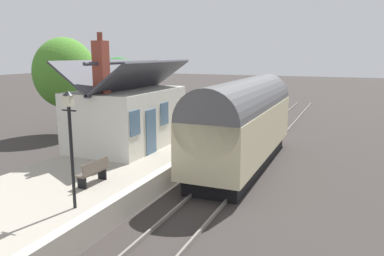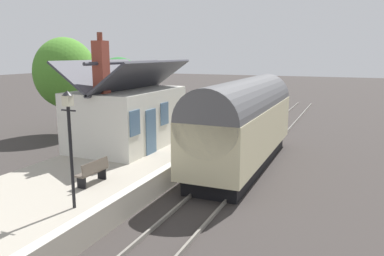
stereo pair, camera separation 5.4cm
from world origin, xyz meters
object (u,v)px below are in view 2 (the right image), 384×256
Objects in this scene: planter_bench_left at (244,111)px; station_sign_board at (235,103)px; lamp_post_platform at (69,127)px; bench_by_lamp at (213,116)px; planter_edge_near at (187,114)px; station_building at (128,115)px; planter_by_door at (206,119)px; bench_mid_platform at (233,108)px; bench_platform_end at (93,171)px; tree_behind_building at (65,73)px; tree_mid_background at (119,77)px; train at (243,122)px.

planter_bench_left is 0.60× the size of station_sign_board.
lamp_post_platform is at bearing -179.92° from station_sign_board.
planter_edge_near is (0.88, 2.31, -0.13)m from bench_by_lamp.
planter_by_door is (6.43, -1.80, -1.11)m from station_building.
bench_by_lamp reaches higher than planter_by_door.
bench_mid_platform is 4.17m from planter_edge_near.
bench_platform_end is 1.50× the size of planter_bench_left.
bench_mid_platform is (11.88, -1.97, -1.09)m from station_building.
planter_bench_left is at bearing -53.82° from tree_behind_building.
tree_behind_building is (-5.30, 10.37, 2.15)m from station_sign_board.
planter_bench_left is at bearing -71.26° from tree_mid_background.
station_sign_board is (-2.35, -0.86, 0.71)m from bench_mid_platform.
station_sign_board is at bearing -2.95° from bench_platform_end.
planter_edge_near is 0.13× the size of tree_mid_background.
tree_mid_background reaches higher than lamp_post_platform.
planter_edge_near is 0.11× the size of tree_behind_building.
planter_edge_near is at bearing 107.69° from station_sign_board.
bench_mid_platform is 4.28m from bench_by_lamp.
planter_by_door is 3.35m from station_sign_board.
bench_platform_end is 1.00× the size of bench_by_lamp.
planter_edge_near is at bearing 11.61° from lamp_post_platform.
bench_mid_platform reaches higher than planter_edge_near.
tree_mid_background is at bearing 87.57° from planter_edge_near.
train reaches higher than planter_by_door.
station_building is 7.60× the size of planter_by_door.
lamp_post_platform is at bearing -159.36° from station_building.
planter_by_door is 0.13× the size of tree_behind_building.
tree_mid_background is (-3.15, 8.24, 2.39)m from bench_mid_platform.
tree_mid_background reaches higher than bench_by_lamp.
lamp_post_platform reaches higher than bench_by_lamp.
tree_behind_building reaches higher than train.
tree_behind_building is at bearing 41.41° from lamp_post_platform.
lamp_post_platform is at bearing -138.59° from tree_behind_building.
bench_platform_end is (-17.45, -0.08, 0.00)m from bench_mid_platform.
tree_behind_building is at bearing 103.24° from planter_by_door.
bench_mid_platform is 0.90× the size of station_sign_board.
train is 7.58× the size of bench_mid_platform.
station_building is at bearing 20.18° from bench_platform_end.
train is at bearing -74.55° from station_building.
planter_by_door is at bearing 178.28° from bench_mid_platform.
bench_by_lamp is 0.90× the size of station_sign_board.
tree_mid_background is 0.80× the size of tree_behind_building.
train is 9.26m from planter_edge_near.
station_building is 4.55× the size of bench_by_lamp.
station_sign_board is at bearing 0.08° from lamp_post_platform.
tree_behind_building is (9.79, 9.60, 2.86)m from bench_platform_end.
planter_by_door is at bearing 1.17° from bench_platform_end.
bench_mid_platform is at bearing 0.26° from bench_platform_end.
train is 6.84× the size of station_sign_board.
planter_edge_near is at bearing 3.04° from station_building.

